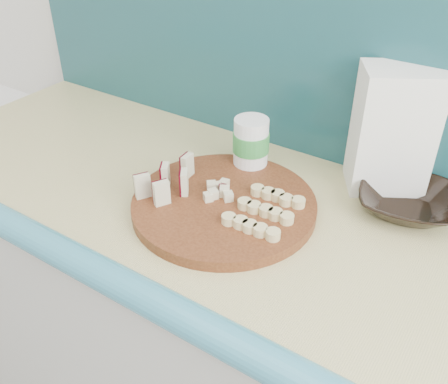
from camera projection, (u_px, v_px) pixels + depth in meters
backsplash at (434, 74)px, 0.97m from camera, size 2.20×0.02×0.50m
cutting_board at (224, 205)px, 1.02m from camera, size 0.39×0.39×0.02m
apple_wedges at (168, 180)px, 1.02m from camera, size 0.08×0.15×0.05m
apple_chunks at (214, 193)px, 1.01m from camera, size 0.05×0.06×0.02m
banana_slices at (265, 211)px, 0.96m from camera, size 0.12×0.14×0.02m
brown_bowl at (407, 201)px, 1.00m from camera, size 0.23×0.23×0.05m
flour_bag at (393, 131)px, 1.02m from camera, size 0.19×0.17×0.27m
canister at (251, 145)px, 1.11m from camera, size 0.08×0.08×0.13m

